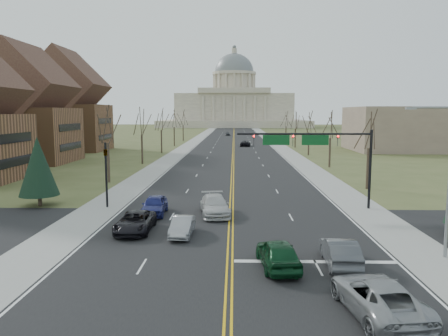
{
  "coord_description": "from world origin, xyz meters",
  "views": [
    {
      "loc": [
        0.25,
        -25.8,
        8.69
      ],
      "look_at": [
        -0.82,
        18.98,
        3.0
      ],
      "focal_mm": 35.0,
      "sensor_mm": 36.0,
      "label": 1
    }
  ],
  "objects_px": {
    "car_nb_inner_lead": "(278,253)",
    "signal_mast": "(314,146)",
    "car_sb_inner_second": "(215,205)",
    "car_sb_inner_lead": "(182,226)",
    "car_nb_outer_second": "(378,297)",
    "car_far_nb": "(245,143)",
    "street_light": "(446,172)",
    "signal_left": "(106,167)",
    "car_sb_outer_lead": "(135,222)",
    "car_nb_outer_lead": "(340,252)",
    "car_far_sb": "(228,134)",
    "car_sb_outer_second": "(154,205)"
  },
  "relations": [
    {
      "from": "car_nb_outer_second",
      "to": "car_sb_inner_lead",
      "type": "relative_size",
      "value": 1.44
    },
    {
      "from": "car_far_sb",
      "to": "car_nb_inner_lead",
      "type": "bearing_deg",
      "value": -90.02
    },
    {
      "from": "car_sb_inner_second",
      "to": "car_nb_outer_lead",
      "type": "bearing_deg",
      "value": -65.48
    },
    {
      "from": "car_far_nb",
      "to": "car_nb_outer_second",
      "type": "bearing_deg",
      "value": 96.29
    },
    {
      "from": "car_sb_outer_lead",
      "to": "car_sb_outer_second",
      "type": "height_order",
      "value": "car_sb_outer_second"
    },
    {
      "from": "car_nb_inner_lead",
      "to": "car_nb_outer_second",
      "type": "xyz_separation_m",
      "value": [
        3.74,
        -5.67,
        -0.01
      ]
    },
    {
      "from": "car_sb_inner_second",
      "to": "car_far_nb",
      "type": "distance_m",
      "value": 77.27
    },
    {
      "from": "car_sb_inner_second",
      "to": "car_far_sb",
      "type": "height_order",
      "value": "car_sb_inner_second"
    },
    {
      "from": "car_nb_outer_lead",
      "to": "car_sb_inner_second",
      "type": "bearing_deg",
      "value": -55.34
    },
    {
      "from": "street_light",
      "to": "car_sb_inner_lead",
      "type": "xyz_separation_m",
      "value": [
        -16.17,
        4.3,
        -4.54
      ]
    },
    {
      "from": "car_sb_inner_lead",
      "to": "car_far_sb",
      "type": "distance_m",
      "value": 136.78
    },
    {
      "from": "car_far_nb",
      "to": "car_nb_outer_lead",
      "type": "bearing_deg",
      "value": 96.33
    },
    {
      "from": "car_nb_outer_lead",
      "to": "car_sb_outer_lead",
      "type": "distance_m",
      "value": 14.93
    },
    {
      "from": "car_nb_inner_lead",
      "to": "street_light",
      "type": "bearing_deg",
      "value": -174.74
    },
    {
      "from": "car_nb_outer_second",
      "to": "car_sb_outer_lead",
      "type": "xyz_separation_m",
      "value": [
        -13.47,
        12.93,
        -0.08
      ]
    },
    {
      "from": "car_nb_inner_lead",
      "to": "car_nb_outer_second",
      "type": "distance_m",
      "value": 6.79
    },
    {
      "from": "car_nb_outer_lead",
      "to": "car_sb_outer_lead",
      "type": "relative_size",
      "value": 0.92
    },
    {
      "from": "car_nb_inner_lead",
      "to": "car_nb_outer_lead",
      "type": "height_order",
      "value": "car_nb_inner_lead"
    },
    {
      "from": "car_nb_inner_lead",
      "to": "car_sb_inner_lead",
      "type": "xyz_separation_m",
      "value": [
        -6.15,
        6.33,
        -0.16
      ]
    },
    {
      "from": "car_nb_outer_lead",
      "to": "car_sb_inner_lead",
      "type": "distance_m",
      "value": 11.35
    },
    {
      "from": "signal_mast",
      "to": "car_sb_outer_lead",
      "type": "height_order",
      "value": "signal_mast"
    },
    {
      "from": "signal_mast",
      "to": "car_nb_inner_lead",
      "type": "xyz_separation_m",
      "value": [
        -4.73,
        -15.53,
        -4.92
      ]
    },
    {
      "from": "car_nb_outer_second",
      "to": "car_nb_outer_lead",
      "type": "bearing_deg",
      "value": -96.06
    },
    {
      "from": "car_sb_inner_lead",
      "to": "car_far_nb",
      "type": "height_order",
      "value": "car_far_nb"
    },
    {
      "from": "car_nb_inner_lead",
      "to": "car_far_nb",
      "type": "relative_size",
      "value": 0.93
    },
    {
      "from": "car_sb_inner_lead",
      "to": "signal_mast",
      "type": "bearing_deg",
      "value": 42.01
    },
    {
      "from": "car_sb_inner_lead",
      "to": "car_far_sb",
      "type": "relative_size",
      "value": 1.01
    },
    {
      "from": "street_light",
      "to": "car_nb_inner_lead",
      "type": "relative_size",
      "value": 1.87
    },
    {
      "from": "car_nb_outer_lead",
      "to": "car_sb_inner_lead",
      "type": "relative_size",
      "value": 1.18
    },
    {
      "from": "car_nb_outer_lead",
      "to": "car_nb_inner_lead",
      "type": "bearing_deg",
      "value": 10.27
    },
    {
      "from": "car_nb_outer_second",
      "to": "car_far_nb",
      "type": "xyz_separation_m",
      "value": [
        -3.39,
        95.55,
        -0.08
      ]
    },
    {
      "from": "car_nb_inner_lead",
      "to": "car_far_sb",
      "type": "bearing_deg",
      "value": -94.21
    },
    {
      "from": "car_sb_inner_second",
      "to": "car_sb_inner_lead",
      "type": "bearing_deg",
      "value": -115.09
    },
    {
      "from": "car_nb_outer_lead",
      "to": "car_nb_outer_second",
      "type": "relative_size",
      "value": 0.82
    },
    {
      "from": "signal_left",
      "to": "car_nb_inner_lead",
      "type": "distance_m",
      "value": 21.26
    },
    {
      "from": "signal_mast",
      "to": "street_light",
      "type": "xyz_separation_m",
      "value": [
        5.29,
        -13.5,
        -0.54
      ]
    },
    {
      "from": "car_sb_inner_lead",
      "to": "signal_left",
      "type": "bearing_deg",
      "value": 133.04
    },
    {
      "from": "car_nb_outer_lead",
      "to": "car_far_sb",
      "type": "xyz_separation_m",
      "value": [
        -8.62,
        142.62,
        -0.1
      ]
    },
    {
      "from": "signal_mast",
      "to": "signal_left",
      "type": "xyz_separation_m",
      "value": [
        -18.95,
        0.0,
        -2.05
      ]
    },
    {
      "from": "street_light",
      "to": "car_far_nb",
      "type": "xyz_separation_m",
      "value": [
        -9.67,
        87.85,
        -4.49
      ]
    },
    {
      "from": "signal_mast",
      "to": "car_far_nb",
      "type": "bearing_deg",
      "value": 93.37
    },
    {
      "from": "car_sb_inner_lead",
      "to": "car_far_sb",
      "type": "xyz_separation_m",
      "value": [
        1.11,
        136.77,
        0.02
      ]
    },
    {
      "from": "car_nb_inner_lead",
      "to": "car_sb_outer_lead",
      "type": "relative_size",
      "value": 0.93
    },
    {
      "from": "signal_left",
      "to": "car_sb_outer_lead",
      "type": "xyz_separation_m",
      "value": [
        4.49,
        -8.27,
        -2.97
      ]
    },
    {
      "from": "car_far_nb",
      "to": "car_nb_inner_lead",
      "type": "bearing_deg",
      "value": 94.04
    },
    {
      "from": "signal_mast",
      "to": "car_sb_outer_lead",
      "type": "bearing_deg",
      "value": -150.22
    },
    {
      "from": "car_nb_outer_second",
      "to": "car_sb_outer_lead",
      "type": "relative_size",
      "value": 1.11
    },
    {
      "from": "car_nb_outer_lead",
      "to": "car_sb_outer_second",
      "type": "distance_m",
      "value": 17.8
    },
    {
      "from": "car_nb_inner_lead",
      "to": "signal_mast",
      "type": "bearing_deg",
      "value": -113.15
    },
    {
      "from": "car_nb_outer_second",
      "to": "car_sb_outer_second",
      "type": "height_order",
      "value": "car_sb_outer_second"
    }
  ]
}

